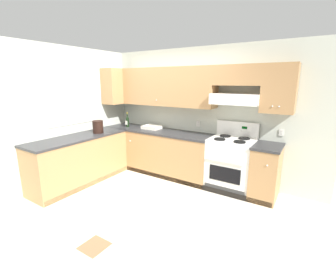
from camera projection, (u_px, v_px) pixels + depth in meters
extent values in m
plane|color=beige|center=(131.00, 199.00, 3.87)|extent=(7.04, 7.04, 0.00)
cube|color=olive|center=(94.00, 246.00, 2.76)|extent=(0.30, 0.30, 0.01)
cube|color=beige|center=(200.00, 114.00, 4.67)|extent=(4.68, 0.12, 2.55)
cube|color=#A87A4C|center=(161.00, 87.00, 4.76)|extent=(2.34, 0.34, 0.76)
cube|color=#A87A4C|center=(279.00, 89.00, 3.59)|extent=(0.49, 0.34, 0.76)
cube|color=#A87A4C|center=(238.00, 75.00, 3.89)|extent=(0.80, 0.34, 0.34)
cube|color=white|center=(236.00, 99.00, 3.94)|extent=(0.80, 0.46, 0.17)
cube|color=white|center=(232.00, 104.00, 3.78)|extent=(0.80, 0.03, 0.04)
sphere|color=silver|center=(156.00, 100.00, 4.67)|extent=(0.02, 0.02, 0.02)
sphere|color=silver|center=(272.00, 106.00, 3.53)|extent=(0.02, 0.02, 0.02)
sphere|color=silver|center=(279.00, 107.00, 3.48)|extent=(0.02, 0.02, 0.02)
cube|color=silver|center=(198.00, 124.00, 4.65)|extent=(0.08, 0.01, 0.12)
cube|color=silver|center=(198.00, 123.00, 4.64)|extent=(0.03, 0.00, 0.03)
cube|color=silver|center=(198.00, 125.00, 4.65)|extent=(0.03, 0.00, 0.03)
cube|color=silver|center=(282.00, 133.00, 3.85)|extent=(0.08, 0.01, 0.12)
cube|color=silver|center=(282.00, 131.00, 3.84)|extent=(0.03, 0.00, 0.03)
cube|color=silver|center=(281.00, 134.00, 3.85)|extent=(0.03, 0.00, 0.03)
cube|color=beige|center=(69.00, 115.00, 4.52)|extent=(0.12, 4.00, 2.55)
cube|color=white|center=(69.00, 101.00, 4.42)|extent=(0.04, 1.00, 0.92)
cube|color=white|center=(70.00, 101.00, 4.41)|extent=(0.01, 0.90, 0.82)
cube|color=white|center=(70.00, 101.00, 4.41)|extent=(0.01, 0.90, 0.02)
cube|color=#A87A4C|center=(117.00, 86.00, 5.17)|extent=(0.34, 0.64, 0.76)
cube|color=#A87A4C|center=(157.00, 152.00, 4.96)|extent=(2.40, 0.61, 0.87)
cube|color=#2D2D30|center=(157.00, 131.00, 4.86)|extent=(2.42, 0.63, 0.04)
cube|color=#A87A4C|center=(265.00, 173.00, 3.82)|extent=(0.41, 0.61, 0.87)
cube|color=#2D2D30|center=(268.00, 146.00, 3.72)|extent=(0.43, 0.63, 0.04)
cube|color=black|center=(174.00, 180.00, 4.52)|extent=(3.54, 0.06, 0.09)
sphere|color=silver|center=(130.00, 141.00, 4.90)|extent=(0.03, 0.03, 0.03)
sphere|color=silver|center=(267.00, 166.00, 3.47)|extent=(0.03, 0.03, 0.03)
cube|color=#A87A4C|center=(80.00, 161.00, 4.42)|extent=(0.61, 1.89, 0.87)
cube|color=#2D2D30|center=(78.00, 137.00, 4.32)|extent=(0.63, 1.91, 0.04)
cube|color=black|center=(91.00, 183.00, 4.36)|extent=(0.06, 1.85, 0.09)
cube|color=white|center=(230.00, 165.00, 4.13)|extent=(0.76, 0.58, 0.91)
cube|color=black|center=(225.00, 174.00, 3.91)|extent=(0.53, 0.01, 0.26)
cylinder|color=silver|center=(225.00, 161.00, 3.83)|extent=(0.65, 0.02, 0.02)
cube|color=#333333|center=(224.00, 190.00, 3.97)|extent=(0.70, 0.01, 0.11)
cube|color=white|center=(232.00, 140.00, 4.03)|extent=(0.76, 0.58, 0.02)
cube|color=white|center=(237.00, 129.00, 4.22)|extent=(0.76, 0.04, 0.29)
cube|color=#053F0C|center=(244.00, 128.00, 4.12)|extent=(0.09, 0.01, 0.04)
cylinder|color=black|center=(220.00, 139.00, 4.00)|extent=(0.19, 0.19, 0.02)
cylinder|color=black|center=(220.00, 139.00, 4.00)|extent=(0.07, 0.07, 0.01)
cylinder|color=black|center=(240.00, 142.00, 3.82)|extent=(0.19, 0.19, 0.02)
cylinder|color=black|center=(240.00, 142.00, 3.82)|extent=(0.07, 0.07, 0.01)
cylinder|color=black|center=(225.00, 136.00, 4.23)|extent=(0.19, 0.19, 0.02)
cylinder|color=black|center=(225.00, 136.00, 4.23)|extent=(0.07, 0.07, 0.01)
cylinder|color=black|center=(244.00, 138.00, 4.05)|extent=(0.19, 0.19, 0.02)
cylinder|color=black|center=(244.00, 139.00, 4.05)|extent=(0.07, 0.07, 0.01)
cylinder|color=white|center=(226.00, 130.00, 4.32)|extent=(0.04, 0.02, 0.04)
cylinder|color=white|center=(233.00, 131.00, 4.24)|extent=(0.04, 0.02, 0.04)
cylinder|color=white|center=(241.00, 131.00, 4.17)|extent=(0.04, 0.02, 0.04)
cylinder|color=white|center=(249.00, 132.00, 4.10)|extent=(0.04, 0.02, 0.04)
cylinder|color=black|center=(128.00, 122.00, 5.20)|extent=(0.07, 0.07, 0.20)
cone|color=black|center=(127.00, 117.00, 5.18)|extent=(0.07, 0.07, 0.04)
cylinder|color=black|center=(127.00, 114.00, 5.16)|extent=(0.03, 0.03, 0.09)
cylinder|color=gold|center=(127.00, 113.00, 5.15)|extent=(0.03, 0.03, 0.02)
cube|color=silver|center=(126.00, 123.00, 5.17)|extent=(0.06, 0.00, 0.09)
cube|color=beige|center=(152.00, 128.00, 5.00)|extent=(0.30, 0.22, 0.02)
cube|color=beige|center=(148.00, 128.00, 4.88)|extent=(0.38, 0.01, 0.07)
cube|color=beige|center=(155.00, 126.00, 5.10)|extent=(0.38, 0.01, 0.07)
cube|color=beige|center=(145.00, 126.00, 5.09)|extent=(0.01, 0.24, 0.07)
cube|color=beige|center=(159.00, 128.00, 4.89)|extent=(0.01, 0.24, 0.07)
cylinder|color=black|center=(98.00, 127.00, 4.58)|extent=(0.20, 0.20, 0.24)
torus|color=black|center=(98.00, 121.00, 4.55)|extent=(0.22, 0.22, 0.01)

